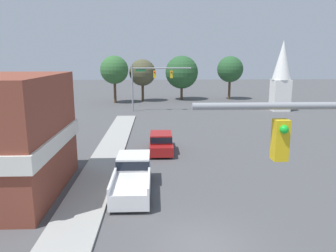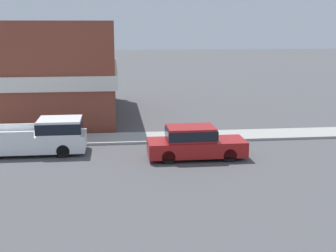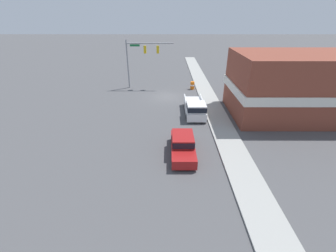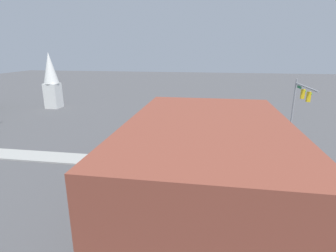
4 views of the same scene
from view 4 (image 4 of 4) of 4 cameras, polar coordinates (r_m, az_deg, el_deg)
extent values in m
plane|color=#4C4C4F|center=(30.06, 19.75, -4.83)|extent=(200.00, 200.00, 0.00)
cube|color=#9E9E99|center=(24.89, 22.04, -9.33)|extent=(2.40, 60.00, 0.14)
cylinder|color=gray|center=(35.53, 25.57, 3.58)|extent=(0.22, 0.22, 7.00)
cylinder|color=gray|center=(31.89, 27.85, 7.52)|extent=(6.73, 0.18, 0.18)
cube|color=gold|center=(32.68, 27.26, 6.22)|extent=(0.36, 0.36, 1.05)
sphere|color=green|center=(32.70, 27.67, 6.73)|extent=(0.22, 0.22, 0.22)
cube|color=gold|center=(30.96, 28.27, 5.62)|extent=(0.36, 0.36, 1.05)
sphere|color=green|center=(30.98, 28.70, 6.16)|extent=(0.22, 0.22, 0.22)
cube|color=#196B38|center=(33.97, 26.67, 7.60)|extent=(1.40, 0.04, 0.30)
cylinder|color=black|center=(28.89, -10.98, -4.29)|extent=(0.22, 0.66, 0.66)
cylinder|color=black|center=(30.34, -9.94, -3.23)|extent=(0.22, 0.66, 0.66)
cylinder|color=black|center=(28.04, -5.21, -4.69)|extent=(0.22, 0.66, 0.66)
cylinder|color=black|center=(29.53, -4.43, -3.57)|extent=(0.22, 0.66, 0.66)
cube|color=maroon|center=(29.08, -7.69, -3.52)|extent=(1.86, 4.82, 0.75)
cube|color=maroon|center=(28.77, -7.19, -2.21)|extent=(1.71, 2.31, 0.68)
cube|color=black|center=(28.77, -7.19, -2.21)|extent=(1.73, 2.41, 0.48)
cylinder|color=black|center=(25.52, 4.98, -6.85)|extent=(0.22, 0.66, 0.66)
cylinder|color=black|center=(27.23, 5.28, -5.34)|extent=(0.22, 0.66, 0.66)
cylinder|color=black|center=(25.55, 12.93, -7.19)|extent=(0.22, 0.66, 0.66)
cylinder|color=black|center=(27.26, 12.71, -5.66)|extent=(0.22, 0.66, 0.66)
cube|color=white|center=(26.23, 9.00, -5.69)|extent=(2.07, 5.67, 0.85)
cube|color=white|center=(25.97, 5.64, -3.87)|extent=(1.97, 2.16, 0.77)
cube|color=black|center=(25.97, 5.64, -3.87)|extent=(1.99, 2.24, 0.54)
cube|color=white|center=(25.14, 11.85, -5.36)|extent=(0.12, 3.22, 0.35)
cube|color=white|center=(26.97, 11.69, -3.85)|extent=(0.12, 3.22, 0.35)
cylinder|color=orange|center=(27.31, 28.66, -6.77)|extent=(0.60, 0.60, 1.13)
cylinder|color=white|center=(27.29, 28.68, -6.67)|extent=(0.62, 0.62, 0.20)
cube|color=brown|center=(15.09, 8.25, -11.36)|extent=(13.67, 8.42, 6.73)
cube|color=silver|center=(15.24, 8.20, -12.41)|extent=(13.97, 8.72, 0.90)
cube|color=white|center=(52.77, -23.71, 6.08)|extent=(2.40, 2.40, 4.48)
cone|color=white|center=(52.24, -24.34, 11.45)|extent=(2.64, 2.64, 5.48)
camera|label=1|loc=(31.53, 44.33, 6.90)|focal=35.00mm
camera|label=2|loc=(48.59, 4.26, 11.75)|focal=50.00mm
camera|label=3|loc=(36.09, -32.74, 13.89)|focal=24.00mm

